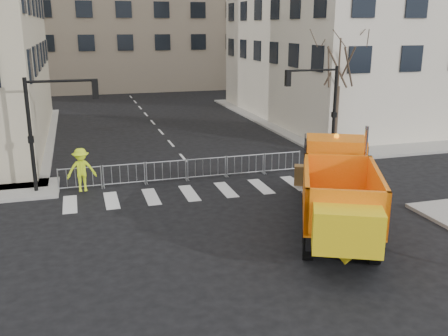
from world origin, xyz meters
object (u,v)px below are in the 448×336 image
object	(u,v)px
cop_a	(320,174)
cop_b	(317,167)
plow_truck	(338,189)
cop_c	(315,173)
newspaper_box	(331,146)
worker	(81,170)

from	to	relation	value
cop_a	cop_b	world-z (taller)	cop_b
plow_truck	cop_c	size ratio (longest dim) A/B	4.96
cop_a	cop_b	xyz separation A→B (m)	(0.41, 1.15, 0.02)
cop_a	newspaper_box	size ratio (longest dim) A/B	1.52
cop_c	cop_a	bearing A→B (deg)	162.23
cop_c	newspaper_box	bearing A→B (deg)	-177.89
cop_a	cop_c	world-z (taller)	cop_c
plow_truck	worker	bearing A→B (deg)	75.76
cop_c	newspaper_box	world-z (taller)	cop_c
cop_c	newspaper_box	distance (m)	7.17
plow_truck	cop_b	bearing A→B (deg)	5.03
plow_truck	worker	size ratio (longest dim) A/B	4.97
plow_truck	cop_c	distance (m)	4.62
cop_a	worker	bearing A→B (deg)	-55.62
newspaper_box	cop_b	bearing A→B (deg)	-148.03
plow_truck	worker	distance (m)	11.76
cop_b	worker	world-z (taller)	worker
cop_a	cop_b	size ratio (longest dim) A/B	0.97
cop_c	worker	xyz separation A→B (m)	(-10.39, 3.05, 0.15)
plow_truck	cop_a	distance (m)	5.06
cop_a	cop_c	xyz separation A→B (m)	(-0.42, -0.30, 0.19)
cop_c	worker	size ratio (longest dim) A/B	1.00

